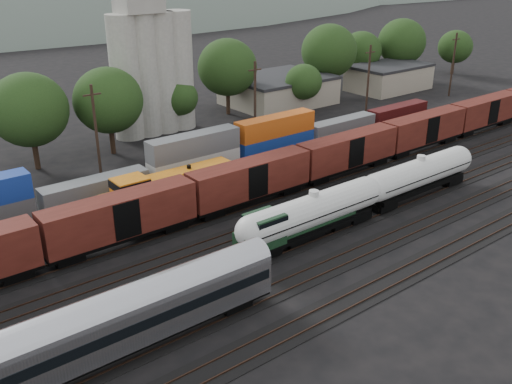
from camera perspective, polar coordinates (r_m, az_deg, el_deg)
ground at (r=61.25m, az=3.75°, el=-2.36°), size 600.00×600.00×0.00m
tracks at (r=61.23m, az=3.76°, el=-2.32°), size 180.00×33.20×0.20m
green_locomotive at (r=54.32m, az=3.95°, el=-3.11°), size 15.33×2.71×4.06m
tank_car_a at (r=55.53m, az=5.73°, el=-2.01°), size 18.18×3.26×4.77m
tank_car_b at (r=67.26m, az=16.01°, el=1.73°), size 18.04×3.23×4.73m
passenger_coach at (r=40.84m, az=-12.44°, el=-11.95°), size 22.75×2.81×5.17m
orange_locomotive at (r=62.66m, az=-8.91°, el=0.45°), size 17.08×2.85×4.27m
boxcar_string at (r=62.36m, az=-0.59°, el=1.29°), size 138.20×2.90×4.20m
container_wall at (r=62.55m, az=-21.30°, el=-0.78°), size 165.63×2.60×5.80m
grain_silo at (r=88.25m, az=-10.48°, el=12.91°), size 13.40×5.00×29.00m
industrial_sheds at (r=91.06m, az=-8.00°, el=7.75°), size 119.38×17.26×5.10m
tree_band at (r=87.48m, az=-14.47°, el=10.05°), size 163.14×22.25×13.97m
utility_poles at (r=75.83m, az=-7.32°, el=7.55°), size 122.20×0.36×12.00m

